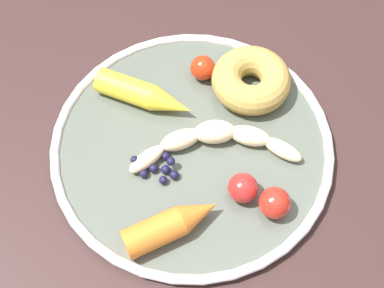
# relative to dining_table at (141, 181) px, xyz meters

# --- Properties ---
(dining_table) EXTENTS (1.24, 0.79, 0.75)m
(dining_table) POSITION_rel_dining_table_xyz_m (0.00, 0.00, 0.00)
(dining_table) COLOR #342120
(dining_table) RESTS_ON ground_plane
(plate) EXTENTS (0.36, 0.36, 0.02)m
(plate) POSITION_rel_dining_table_xyz_m (0.06, -0.04, 0.10)
(plate) COLOR #50584F
(plate) RESTS_ON dining_table
(banana) EXTENTS (0.18, 0.13, 0.03)m
(banana) POSITION_rel_dining_table_xyz_m (0.08, -0.06, 0.11)
(banana) COLOR #F9E0B2
(banana) RESTS_ON plate
(carrot_orange) EXTENTS (0.12, 0.06, 0.03)m
(carrot_orange) POSITION_rel_dining_table_xyz_m (-0.03, -0.12, 0.12)
(carrot_orange) COLOR orange
(carrot_orange) RESTS_ON plate
(carrot_yellow) EXTENTS (0.09, 0.13, 0.03)m
(carrot_yellow) POSITION_rel_dining_table_xyz_m (0.05, 0.05, 0.12)
(carrot_yellow) COLOR yellow
(carrot_yellow) RESTS_ON plate
(donut) EXTENTS (0.15, 0.15, 0.04)m
(donut) POSITION_rel_dining_table_xyz_m (0.17, -0.02, 0.12)
(donut) COLOR #AE8E47
(donut) RESTS_ON plate
(blueberry_pile) EXTENTS (0.05, 0.05, 0.02)m
(blueberry_pile) POSITION_rel_dining_table_xyz_m (0.00, -0.04, 0.11)
(blueberry_pile) COLOR #191638
(blueberry_pile) RESTS_ON plate
(tomato_near) EXTENTS (0.04, 0.04, 0.04)m
(tomato_near) POSITION_rel_dining_table_xyz_m (0.08, -0.17, 0.12)
(tomato_near) COLOR red
(tomato_near) RESTS_ON plate
(tomato_mid) EXTENTS (0.04, 0.04, 0.04)m
(tomato_mid) POSITION_rel_dining_table_xyz_m (0.06, -0.13, 0.12)
(tomato_mid) COLOR red
(tomato_mid) RESTS_ON plate
(tomato_far) EXTENTS (0.03, 0.03, 0.03)m
(tomato_far) POSITION_rel_dining_table_xyz_m (0.14, 0.03, 0.12)
(tomato_far) COLOR red
(tomato_far) RESTS_ON plate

